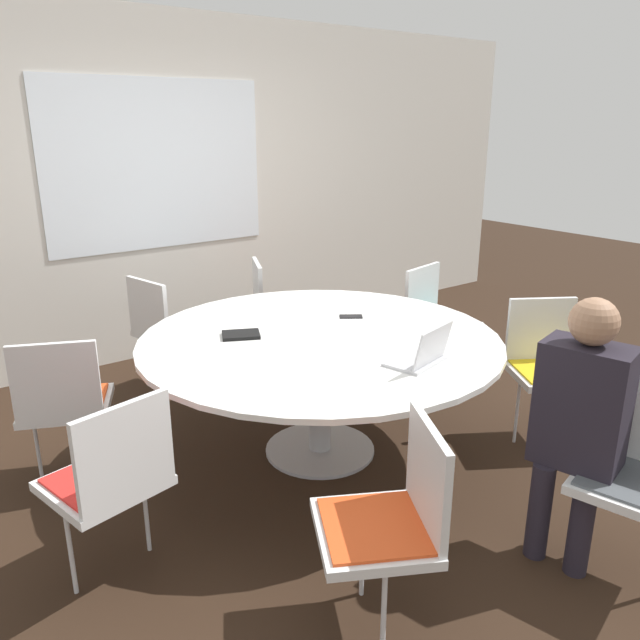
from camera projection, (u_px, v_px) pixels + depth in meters
The scene contains 15 objects.
ground_plane at pixel (320, 450), 3.74m from camera, with size 16.00×16.00×0.00m, color black.
wall_back at pixel (158, 190), 4.98m from camera, with size 8.00×0.07×2.70m.
conference_table at pixel (320, 351), 3.54m from camera, with size 2.04×2.04×0.72m.
chair_0 at pixel (639, 464), 2.61m from camera, with size 0.51×0.53×0.86m.
chair_1 at pixel (547, 359), 3.76m from camera, with size 0.59×0.59×0.86m.
chair_2 at pixel (436, 315), 4.61m from camera, with size 0.52×0.50×0.86m.
chair_3 at pixel (275, 305), 4.85m from camera, with size 0.57×0.57×0.86m.
chair_4 at pixel (165, 325), 4.38m from camera, with size 0.51×0.52×0.86m.
chair_5 at pixel (64, 398), 3.24m from camera, with size 0.57×0.56×0.86m.
chair_6 at pixel (111, 473), 2.55m from camera, with size 0.52×0.50×0.86m.
chair_7 at pixel (392, 513), 2.29m from camera, with size 0.58×0.59×0.86m.
person_0 at pixel (580, 413), 2.64m from camera, with size 0.32×0.40×1.21m.
laptop at pixel (422, 354), 3.10m from camera, with size 0.34×0.29×0.21m.
spiral_notebook at pixel (241, 335), 3.52m from camera, with size 0.25×0.23×0.02m.
cell_phone at pixel (351, 316), 3.87m from camera, with size 0.15×0.14×0.01m.
Camera 1 is at (-1.98, -2.66, 1.89)m, focal length 35.00 mm.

